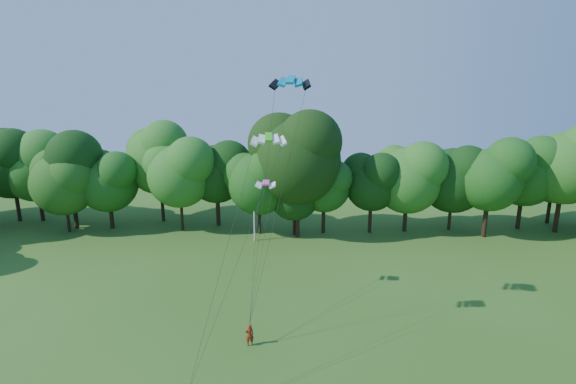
{
  "coord_description": "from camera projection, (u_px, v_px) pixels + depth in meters",
  "views": [
    {
      "loc": [
        3.18,
        -20.32,
        19.33
      ],
      "look_at": [
        2.19,
        13.0,
        10.76
      ],
      "focal_mm": 28.0,
      "sensor_mm": 36.0,
      "label": 1
    }
  ],
  "objects": [
    {
      "name": "kite_pink",
      "position": [
        266.0,
        183.0,
        38.56
      ],
      "size": [
        1.83,
        0.97,
        0.34
      ],
      "rotation": [
        0.0,
        0.0,
        -0.06
      ],
      "color": "#F744B3",
      "rests_on": "ground"
    },
    {
      "name": "kite_green",
      "position": [
        269.0,
        137.0,
        30.84
      ],
      "size": [
        2.47,
        1.28,
        0.56
      ],
      "rotation": [
        0.0,
        0.0,
        0.1
      ],
      "color": "green",
      "rests_on": "ground"
    },
    {
      "name": "utility_pole",
      "position": [
        254.0,
        212.0,
        53.72
      ],
      "size": [
        1.39,
        0.41,
        7.05
      ],
      "rotation": [
        0.0,
        0.0,
        -0.24
      ],
      "color": "silver",
      "rests_on": "ground"
    },
    {
      "name": "kite_teal",
      "position": [
        291.0,
        80.0,
        31.84
      ],
      "size": [
        2.93,
        1.55,
        0.65
      ],
      "rotation": [
        0.0,
        0.0,
        -0.11
      ],
      "color": "#0580A3",
      "rests_on": "ground"
    },
    {
      "name": "tree_back_center",
      "position": [
        298.0,
        155.0,
        53.53
      ],
      "size": [
        11.38,
        11.38,
        16.55
      ],
      "color": "black",
      "rests_on": "ground"
    },
    {
      "name": "tree_back_east",
      "position": [
        565.0,
        163.0,
        55.44
      ],
      "size": [
        9.85,
        9.85,
        14.32
      ],
      "color": "black",
      "rests_on": "ground"
    },
    {
      "name": "kite_flyer_left",
      "position": [
        250.0,
        335.0,
        33.11
      ],
      "size": [
        0.73,
        0.59,
        1.74
      ],
      "primitive_type": "imported",
      "rotation": [
        0.0,
        0.0,
        3.45
      ],
      "color": "maroon",
      "rests_on": "ground"
    },
    {
      "name": "tree_back_west",
      "position": [
        62.0,
        172.0,
        55.82
      ],
      "size": [
        8.63,
        8.63,
        12.56
      ],
      "color": "#361E15",
      "rests_on": "ground"
    }
  ]
}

